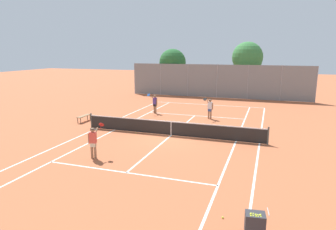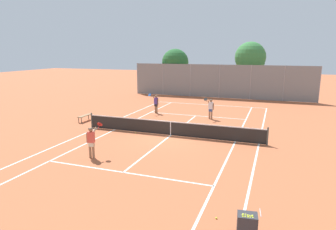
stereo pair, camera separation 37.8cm
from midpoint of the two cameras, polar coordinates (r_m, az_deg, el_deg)
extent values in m
plane|color=#B25B38|center=(19.43, 0.03, -3.91)|extent=(120.00, 120.00, 0.00)
cube|color=silver|center=(30.65, 7.25, 1.95)|extent=(11.00, 0.10, 0.01)
cube|color=silver|center=(21.77, -13.82, -2.50)|extent=(0.10, 23.80, 0.01)
cube|color=silver|center=(18.47, 16.46, -5.27)|extent=(0.10, 23.80, 0.01)
cube|color=silver|center=(21.08, -10.67, -2.83)|extent=(0.10, 23.80, 0.01)
cube|color=silver|center=(18.56, 12.23, -4.96)|extent=(0.10, 23.80, 0.01)
cube|color=silver|center=(13.86, -8.72, -10.79)|extent=(8.26, 0.10, 0.01)
cube|color=silver|center=(25.39, 4.71, -0.11)|extent=(8.26, 0.10, 0.01)
cube|color=silver|center=(19.43, 0.03, -3.90)|extent=(0.10, 12.80, 0.01)
cylinder|color=#474C47|center=(21.89, -14.88, -1.04)|extent=(0.10, 0.10, 1.07)
cylinder|color=#474C47|center=(18.32, 17.97, -3.78)|extent=(0.10, 0.10, 1.07)
cube|color=black|center=(19.30, 0.03, -2.59)|extent=(11.90, 0.02, 0.89)
cube|color=white|center=(19.19, 0.03, -1.27)|extent=(11.90, 0.03, 0.06)
cube|color=white|center=(19.31, 0.03, -2.64)|extent=(0.05, 0.03, 0.89)
cube|color=#2D2D33|center=(9.38, 15.04, -19.39)|extent=(0.61, 0.51, 0.64)
cylinder|color=#B7B7BC|center=(9.21, 17.40, -17.17)|extent=(0.08, 0.44, 0.02)
sphere|color=#D1DB33|center=(9.14, 16.11, -18.21)|extent=(0.07, 0.07, 0.07)
sphere|color=#D1DB33|center=(9.12, 15.62, -18.24)|extent=(0.07, 0.07, 0.07)
sphere|color=#D1DB33|center=(9.11, 15.27, -18.18)|extent=(0.07, 0.07, 0.07)
sphere|color=#D1DB33|center=(9.12, 14.76, -18.19)|extent=(0.07, 0.07, 0.07)
sphere|color=#D1DB33|center=(9.10, 14.34, -18.17)|extent=(0.07, 0.07, 0.07)
sphere|color=#D1DB33|center=(9.17, 15.99, -17.92)|extent=(0.07, 0.07, 0.07)
sphere|color=#D1DB33|center=(9.19, 15.59, -17.97)|extent=(0.07, 0.07, 0.07)
sphere|color=#D1DB33|center=(9.16, 15.20, -17.90)|extent=(0.07, 0.07, 0.07)
sphere|color=#D1DB33|center=(9.17, 14.69, -18.05)|extent=(0.07, 0.07, 0.07)
sphere|color=#D1DB33|center=(9.16, 14.30, -17.85)|extent=(0.07, 0.07, 0.07)
sphere|color=#D1DB33|center=(9.24, 16.01, -17.85)|extent=(0.07, 0.07, 0.07)
sphere|color=#D1DB33|center=(9.25, 15.54, -17.85)|extent=(0.07, 0.07, 0.07)
sphere|color=#D1DB33|center=(9.24, 15.19, -17.86)|extent=(0.07, 0.07, 0.07)
sphere|color=#D1DB33|center=(9.23, 14.78, -17.77)|extent=(0.07, 0.07, 0.07)
sphere|color=#D1DB33|center=(9.22, 14.34, -17.77)|extent=(0.07, 0.07, 0.07)
cylinder|color=#936B4C|center=(15.84, -14.97, -6.54)|extent=(0.13, 0.13, 0.82)
cylinder|color=#936B4C|center=(15.76, -14.38, -6.60)|extent=(0.13, 0.13, 0.82)
cube|color=beige|center=(15.70, -14.74, -5.43)|extent=(0.30, 0.21, 0.24)
cube|color=#D84C3F|center=(15.60, -14.81, -4.17)|extent=(0.36, 0.24, 0.56)
sphere|color=#936B4C|center=(15.50, -14.89, -2.78)|extent=(0.22, 0.22, 0.22)
cylinder|color=black|center=(15.48, -14.90, -2.55)|extent=(0.23, 0.23, 0.02)
cylinder|color=#936B4C|center=(15.72, -15.52, -4.32)|extent=(0.08, 0.08, 0.52)
cylinder|color=#936B4C|center=(15.59, -14.21, -3.04)|extent=(0.14, 0.46, 0.35)
cylinder|color=maroon|center=(15.72, -13.40, -2.27)|extent=(0.06, 0.25, 0.22)
cylinder|color=maroon|center=(15.80, -13.24, -1.78)|extent=(0.30, 0.23, 0.23)
cylinder|color=#936B4C|center=(26.16, -2.76, 1.19)|extent=(0.13, 0.13, 0.82)
cylinder|color=#936B4C|center=(26.28, -3.05, 1.24)|extent=(0.13, 0.13, 0.82)
cube|color=black|center=(26.16, -2.91, 1.93)|extent=(0.33, 0.27, 0.24)
cube|color=#4C388C|center=(26.10, -2.92, 2.70)|extent=(0.39, 0.31, 0.56)
sphere|color=#936B4C|center=(26.04, -2.93, 3.55)|extent=(0.22, 0.22, 0.22)
cylinder|color=black|center=(26.03, -2.93, 3.69)|extent=(0.23, 0.23, 0.02)
cylinder|color=#936B4C|center=(25.96, -2.56, 2.52)|extent=(0.08, 0.08, 0.52)
cylinder|color=#936B4C|center=(26.04, -3.35, 3.32)|extent=(0.24, 0.45, 0.35)
cylinder|color=#1E4C99|center=(25.92, -3.96, 3.63)|extent=(0.12, 0.25, 0.22)
cylinder|color=#1E4C99|center=(25.82, -4.14, 3.84)|extent=(0.33, 0.28, 0.23)
cylinder|color=#936B4C|center=(24.22, 7.71, 0.21)|extent=(0.13, 0.13, 0.82)
cylinder|color=#936B4C|center=(24.27, 7.31, 0.24)|extent=(0.13, 0.13, 0.82)
cube|color=#334C8C|center=(24.18, 7.53, 0.99)|extent=(0.30, 0.21, 0.24)
cube|color=white|center=(24.11, 7.56, 1.83)|extent=(0.36, 0.24, 0.56)
sphere|color=#936B4C|center=(24.05, 7.58, 2.74)|extent=(0.22, 0.22, 0.22)
cylinder|color=black|center=(24.04, 7.59, 2.90)|extent=(0.23, 0.23, 0.02)
cylinder|color=#936B4C|center=(24.06, 8.05, 1.65)|extent=(0.08, 0.08, 0.52)
cylinder|color=#936B4C|center=(23.97, 7.17, 2.48)|extent=(0.14, 0.46, 0.35)
cylinder|color=black|center=(23.75, 6.68, 2.80)|extent=(0.06, 0.25, 0.22)
cylinder|color=black|center=(23.62, 6.59, 3.02)|extent=(0.30, 0.23, 0.23)
sphere|color=#D1DB33|center=(10.46, 9.31, -18.72)|extent=(0.07, 0.07, 0.07)
sphere|color=#D1DB33|center=(19.97, -6.66, -3.45)|extent=(0.07, 0.07, 0.07)
cube|color=olive|center=(24.08, -16.16, -0.16)|extent=(0.36, 1.50, 0.05)
cylinder|color=#262626|center=(24.57, -15.05, -0.42)|extent=(0.05, 0.05, 0.41)
cylinder|color=#262626|center=(23.55, -16.76, -1.05)|extent=(0.05, 0.05, 0.41)
cylinder|color=#262626|center=(24.71, -15.53, -0.37)|extent=(0.05, 0.05, 0.41)
cylinder|color=#262626|center=(23.70, -17.26, -1.00)|extent=(0.05, 0.05, 0.41)
cylinder|color=gray|center=(38.43, -6.64, 6.92)|extent=(0.08, 0.08, 3.85)
cylinder|color=gray|center=(37.07, -1.74, 6.80)|extent=(0.08, 0.08, 3.85)
cylinder|color=gray|center=(36.00, 3.50, 6.62)|extent=(0.08, 0.08, 3.85)
cylinder|color=gray|center=(35.24, 9.00, 6.38)|extent=(0.08, 0.08, 3.85)
cylinder|color=gray|center=(34.81, 14.68, 6.07)|extent=(0.08, 0.08, 3.85)
cylinder|color=gray|center=(34.73, 20.44, 5.69)|extent=(0.08, 0.08, 3.85)
cylinder|color=gray|center=(34.99, 26.17, 5.25)|extent=(0.08, 0.08, 3.85)
cube|color=slate|center=(35.24, 9.00, 6.38)|extent=(20.91, 0.02, 3.81)
cylinder|color=brown|center=(38.47, 0.57, 6.20)|extent=(0.32, 0.32, 2.78)
sphere|color=#26602D|center=(38.29, 0.58, 10.01)|extent=(3.35, 3.35, 3.35)
sphere|color=#26602D|center=(38.11, 0.64, 9.37)|extent=(2.45, 2.45, 2.45)
cylinder|color=brown|center=(37.68, 14.36, 6.13)|extent=(0.29, 0.29, 3.35)
sphere|color=#387A3D|center=(37.50, 14.59, 10.62)|extent=(3.64, 3.64, 3.64)
sphere|color=#387A3D|center=(37.27, 15.29, 9.87)|extent=(2.50, 2.50, 2.50)
camera|label=1|loc=(0.19, -90.52, -0.11)|focal=32.00mm
camera|label=2|loc=(0.19, 89.48, 0.11)|focal=32.00mm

